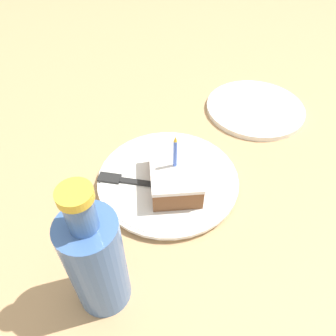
# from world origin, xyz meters

# --- Properties ---
(ground_plane) EXTENTS (2.40, 2.40, 0.04)m
(ground_plane) POSITION_xyz_m (0.00, 0.00, -0.02)
(ground_plane) COLOR tan
(ground_plane) RESTS_ON ground
(plate) EXTENTS (0.29, 0.29, 0.02)m
(plate) POSITION_xyz_m (0.02, -0.02, 0.01)
(plate) COLOR white
(plate) RESTS_ON ground_plane
(cake_slice) EXTENTS (0.09, 0.14, 0.12)m
(cake_slice) POSITION_xyz_m (0.01, -0.00, 0.04)
(cake_slice) COLOR brown
(cake_slice) RESTS_ON plate
(fork) EXTENTS (0.17, 0.06, 0.00)m
(fork) POSITION_xyz_m (0.09, -0.01, 0.02)
(fork) COLOR #262626
(fork) RESTS_ON plate
(bottle) EXTENTS (0.08, 0.08, 0.25)m
(bottle) POSITION_xyz_m (0.14, 0.20, 0.10)
(bottle) COLOR #3F66A5
(bottle) RESTS_ON ground_plane
(side_plate) EXTENTS (0.25, 0.25, 0.01)m
(side_plate) POSITION_xyz_m (-0.23, -0.25, 0.01)
(side_plate) COLOR white
(side_plate) RESTS_ON ground_plane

